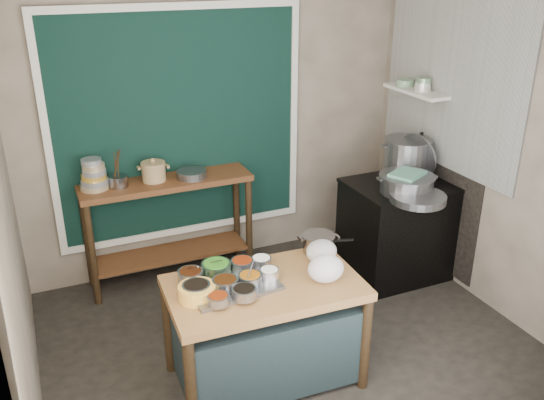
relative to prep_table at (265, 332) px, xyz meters
name	(u,v)px	position (x,y,z in m)	size (l,w,h in m)	color
floor	(288,342)	(0.32, 0.30, -0.39)	(3.50, 3.00, 0.02)	#292520
back_wall	(217,115)	(0.32, 1.81, 1.02)	(3.50, 0.02, 2.80)	gray
left_wall	(1,211)	(-1.44, 0.30, 1.02)	(0.02, 3.00, 2.80)	gray
right_wall	(494,137)	(2.08, 0.30, 1.02)	(0.02, 3.00, 2.80)	gray
curtain_panel	(180,126)	(-0.03, 1.77, 0.98)	(2.10, 0.02, 1.90)	black
curtain_frame	(180,126)	(-0.03, 1.76, 0.98)	(2.22, 0.03, 2.02)	beige
tile_panel	(452,67)	(2.05, 0.85, 1.48)	(0.02, 1.70, 1.70)	#B2B2AA
soot_patch	(430,192)	(2.06, 0.95, 0.32)	(0.01, 1.30, 1.30)	black
wall_shelf	(416,91)	(1.95, 1.15, 1.23)	(0.22, 0.70, 0.03)	beige
prep_table	(265,332)	(0.00, 0.00, 0.00)	(1.25, 0.72, 0.75)	olive
back_counter	(170,230)	(-0.23, 1.58, 0.10)	(1.45, 0.40, 0.95)	brown
stove_block	(398,230)	(1.67, 0.85, 0.05)	(0.90, 0.68, 0.85)	black
stove_top	(403,185)	(1.67, 0.85, 0.49)	(0.92, 0.69, 0.03)	black
condiment_tray	(231,285)	(-0.21, 0.06, 0.39)	(0.56, 0.40, 0.03)	gray
condiment_bowls	(226,278)	(-0.23, 0.08, 0.43)	(0.66, 0.52, 0.08)	silver
yellow_basin	(197,292)	(-0.44, 0.01, 0.42)	(0.23, 0.23, 0.09)	gold
saucepan	(319,243)	(0.53, 0.25, 0.44)	(0.24, 0.24, 0.13)	gray
plastic_bag_a	(326,269)	(0.38, -0.12, 0.47)	(0.24, 0.20, 0.18)	white
plastic_bag_b	(322,251)	(0.47, 0.11, 0.46)	(0.22, 0.18, 0.16)	white
bowl_stack	(94,176)	(-0.81, 1.61, 0.69)	(0.23, 0.23, 0.26)	tan
utensil_cup	(119,181)	(-0.62, 1.58, 0.62)	(0.16, 0.16, 0.09)	gray
ceramic_crock	(154,173)	(-0.33, 1.60, 0.65)	(0.21, 0.21, 0.14)	#9C7E55
wide_bowl	(192,174)	(-0.02, 1.54, 0.61)	(0.25, 0.25, 0.06)	gray
stock_pot	(407,158)	(1.80, 1.00, 0.67)	(0.43, 0.43, 0.34)	gray
pot_lid	(418,155)	(1.87, 0.94, 0.71)	(0.41, 0.41, 0.02)	gray
steamer	(407,184)	(1.57, 0.67, 0.58)	(0.47, 0.47, 0.15)	gray
green_cloth	(408,174)	(1.57, 0.67, 0.67)	(0.29, 0.22, 0.02)	#5E9A79
shallow_pan	(418,198)	(1.54, 0.47, 0.53)	(0.45, 0.45, 0.06)	gray
shelf_bowl_stack	(422,85)	(1.95, 1.07, 1.29)	(0.14, 0.14, 0.12)	silver
shelf_bowl_green	(405,83)	(1.95, 1.32, 1.27)	(0.16, 0.16, 0.06)	gray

